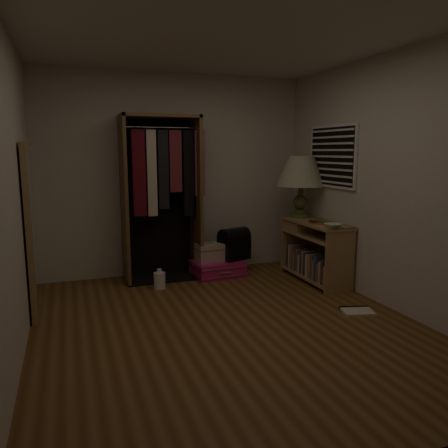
# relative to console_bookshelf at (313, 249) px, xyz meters

# --- Properties ---
(ground) EXTENTS (4.00, 4.00, 0.00)m
(ground) POSITION_rel_console_bookshelf_xyz_m (-1.53, -1.05, -0.39)
(ground) COLOR brown
(ground) RESTS_ON ground
(room_walls) EXTENTS (3.52, 4.02, 2.60)m
(room_walls) POSITION_rel_console_bookshelf_xyz_m (-1.46, -1.01, 1.11)
(room_walls) COLOR beige
(room_walls) RESTS_ON ground
(console_bookshelf) EXTENTS (0.42, 1.12, 0.75)m
(console_bookshelf) POSITION_rel_console_bookshelf_xyz_m (0.00, 0.00, 0.00)
(console_bookshelf) COLOR #A27B4E
(console_bookshelf) RESTS_ON ground
(open_wardrobe) EXTENTS (1.02, 0.50, 2.05)m
(open_wardrobe) POSITION_rel_console_bookshelf_xyz_m (-1.75, 0.72, 0.82)
(open_wardrobe) COLOR brown
(open_wardrobe) RESTS_ON ground
(floor_mirror) EXTENTS (0.06, 0.80, 1.70)m
(floor_mirror) POSITION_rel_console_bookshelf_xyz_m (-3.24, -0.05, 0.46)
(floor_mirror) COLOR #A17C4E
(floor_mirror) RESTS_ON ground
(pink_suitcase) EXTENTS (0.69, 0.53, 0.20)m
(pink_suitcase) POSITION_rel_console_bookshelf_xyz_m (-1.09, 0.55, -0.29)
(pink_suitcase) COLOR #BF1766
(pink_suitcase) RESTS_ON ground
(train_case) EXTENTS (0.37, 0.27, 0.25)m
(train_case) POSITION_rel_console_bookshelf_xyz_m (-1.19, 0.56, -0.08)
(train_case) COLOR tan
(train_case) RESTS_ON pink_suitcase
(black_bag) EXTENTS (0.44, 0.36, 0.42)m
(black_bag) POSITION_rel_console_bookshelf_xyz_m (-0.85, 0.57, 0.02)
(black_bag) COLOR black
(black_bag) RESTS_ON pink_suitcase
(table_lamp) EXTENTS (0.81, 0.81, 0.80)m
(table_lamp) POSITION_rel_console_bookshelf_xyz_m (0.01, 0.37, 0.94)
(table_lamp) COLOR #465228
(table_lamp) RESTS_ON console_bookshelf
(brass_tray) EXTENTS (0.34, 0.34, 0.02)m
(brass_tray) POSITION_rel_console_bookshelf_xyz_m (0.01, -0.13, 0.37)
(brass_tray) COLOR #A5883F
(brass_tray) RESTS_ON console_bookshelf
(ceramic_bowl) EXTENTS (0.19, 0.19, 0.05)m
(ceramic_bowl) POSITION_rel_console_bookshelf_xyz_m (-0.04, -0.48, 0.38)
(ceramic_bowl) COLOR #B6DAB6
(ceramic_bowl) RESTS_ON console_bookshelf
(white_jug) EXTENTS (0.15, 0.15, 0.24)m
(white_jug) POSITION_rel_console_bookshelf_xyz_m (-1.91, 0.28, -0.29)
(white_jug) COLOR white
(white_jug) RESTS_ON ground
(floor_book) EXTENTS (0.36, 0.32, 0.03)m
(floor_book) POSITION_rel_console_bookshelf_xyz_m (-0.18, -1.16, -0.38)
(floor_book) COLOR beige
(floor_book) RESTS_ON ground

